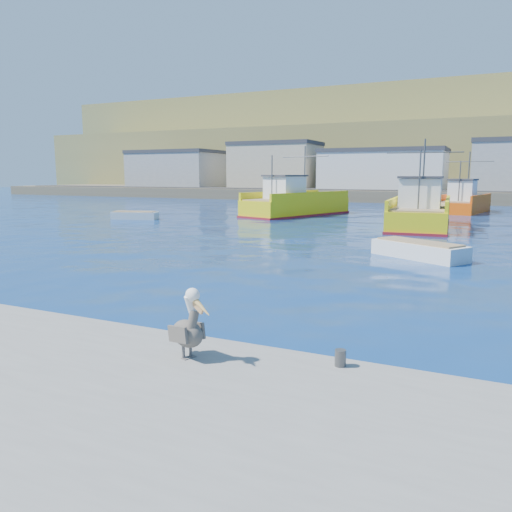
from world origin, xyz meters
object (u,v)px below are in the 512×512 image
(trawler_yellow_a, at_px, (295,204))
(skiff_mid, at_px, (419,252))
(boat_orange, at_px, (464,202))
(pelican, at_px, (189,328))
(trawler_yellow_b, at_px, (420,213))
(skiff_left, at_px, (135,216))

(trawler_yellow_a, distance_m, skiff_mid, 25.03)
(trawler_yellow_a, xyz_separation_m, skiff_mid, (14.01, -20.72, -0.77))
(trawler_yellow_a, relative_size, boat_orange, 1.37)
(boat_orange, height_order, pelican, boat_orange)
(trawler_yellow_b, relative_size, skiff_mid, 2.53)
(boat_orange, bearing_deg, trawler_yellow_a, -143.83)
(boat_orange, distance_m, skiff_left, 32.71)
(boat_orange, bearing_deg, trawler_yellow_b, -97.15)
(trawler_yellow_b, relative_size, skiff_left, 2.82)
(trawler_yellow_a, distance_m, boat_orange, 17.89)
(pelican, bearing_deg, trawler_yellow_b, 89.49)
(boat_orange, bearing_deg, skiff_mid, -90.78)
(trawler_yellow_a, relative_size, pelican, 9.39)
(trawler_yellow_b, distance_m, pelican, 30.67)
(skiff_left, relative_size, skiff_mid, 0.90)
(skiff_left, xyz_separation_m, skiff_mid, (25.06, -10.80, 0.04))
(trawler_yellow_b, bearing_deg, trawler_yellow_a, 151.83)
(trawler_yellow_b, xyz_separation_m, skiff_mid, (1.72, -14.14, -0.74))
(trawler_yellow_a, height_order, pelican, trawler_yellow_a)
(boat_orange, xyz_separation_m, skiff_mid, (-0.43, -31.28, -0.74))
(trawler_yellow_a, distance_m, trawler_yellow_b, 13.94)
(boat_orange, xyz_separation_m, skiff_left, (-25.49, -20.48, -0.78))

